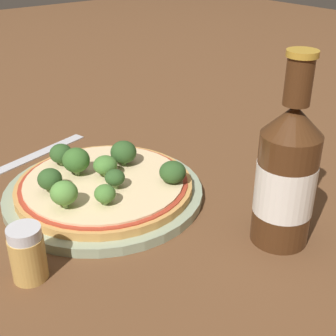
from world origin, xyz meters
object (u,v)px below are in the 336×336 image
Objects in this scene: beer_bottle at (286,175)px; pepper_shaker at (27,254)px; pizza at (103,185)px; fork at (36,154)px.

beer_bottle is 0.27m from pepper_shaker.
pepper_shaker reaches higher than pizza.
pepper_shaker is at bearing -57.97° from pizza.
fork is (-0.36, -0.12, -0.08)m from beer_bottle.
pizza is 0.17m from fork.
beer_bottle reaches higher than fork.
pizza is 0.16m from pepper_shaker.
pizza is 3.79× the size of pepper_shaker.
beer_bottle reaches higher than pizza.
fork is at bearing -174.65° from pizza.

